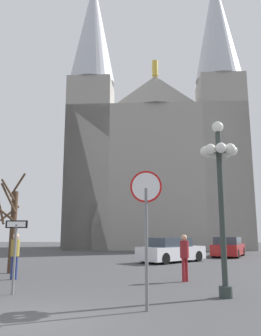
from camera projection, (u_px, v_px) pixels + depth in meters
name	position (u px, v px, depth m)	size (l,w,h in m)	color
ground_plane	(19.00, 323.00, 6.66)	(120.00, 120.00, 0.00)	#424244
cathedral	(155.00, 154.00, 40.31)	(20.12, 12.34, 33.37)	gray
stop_sign	(146.00, 211.00, 8.05)	(0.76, 0.09, 3.18)	slate
one_way_arrow_sign	(15.00, 247.00, 9.94)	(0.66, 0.07, 2.08)	slate
street_lamp	(220.00, 178.00, 9.82)	(1.07, 1.07, 4.96)	#2D3833
bare_tree	(12.00, 225.00, 15.21)	(1.27, 1.49, 4.47)	#473323
parked_car_near_white	(171.00, 251.00, 20.59)	(4.29, 4.49, 1.45)	silver
parked_car_far_red	(228.00, 247.00, 25.42)	(3.23, 4.89, 1.44)	maroon
pedestrian_walking	(15.00, 251.00, 13.04)	(0.32, 0.32, 1.71)	navy
pedestrian_standing	(184.00, 253.00, 12.45)	(0.32, 0.32, 1.66)	maroon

